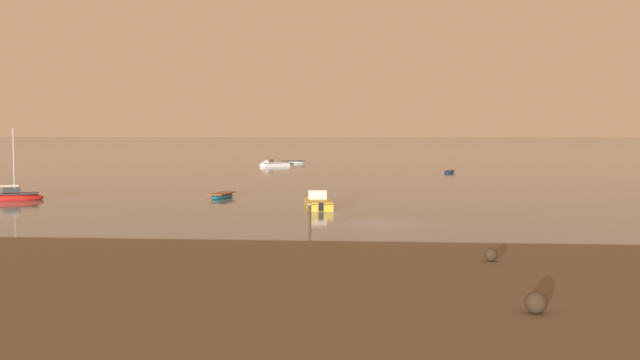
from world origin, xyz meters
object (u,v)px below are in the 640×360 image
Objects in this scene: rowboat_moored_0 at (222,196)px; motorboat_moored_1 at (271,165)px; motorboat_moored_3 at (317,204)px; mooring_post_near at (310,218)px; sailboat_moored_0 at (8,197)px; rowboat_moored_3 at (449,172)px; rowboat_moored_1 at (293,162)px.

rowboat_moored_0 is 55.27m from motorboat_moored_1.
motorboat_moored_1 reaches higher than rowboat_moored_0.
mooring_post_near is (0.84, -14.32, 0.51)m from motorboat_moored_3.
sailboat_moored_0 reaches higher than mooring_post_near.
rowboat_moored_3 is (22.37, 39.43, -0.04)m from rowboat_moored_0.
motorboat_moored_3 is (26.30, -3.55, 0.03)m from sailboat_moored_0.
sailboat_moored_0 reaches higher than motorboat_moored_1.
motorboat_moored_3 reaches higher than rowboat_moored_3.
sailboat_moored_0 is at bearing 44.28° from motorboat_moored_1.
rowboat_moored_1 is 72.61m from motorboat_moored_3.
sailboat_moored_0 is 26.53m from motorboat_moored_3.
mooring_post_near is at bearing 173.59° from motorboat_moored_3.
rowboat_moored_0 is 2.11× the size of mooring_post_near.
rowboat_moored_1 is 34.46m from rowboat_moored_3.
rowboat_moored_0 is 0.86× the size of rowboat_moored_1.
rowboat_moored_3 is at bearing -25.60° from motorboat_moored_3.
rowboat_moored_0 is 0.79× the size of motorboat_moored_1.
rowboat_moored_0 is 0.74× the size of motorboat_moored_3.
motorboat_moored_3 reaches higher than motorboat_moored_1.
motorboat_moored_1 is 2.67× the size of mooring_post_near.
motorboat_moored_3 is (12.88, -62.75, 0.07)m from motorboat_moored_1.
motorboat_moored_3 is (-13.36, -47.05, 0.17)m from rowboat_moored_3.
rowboat_moored_1 reaches higher than rowboat_moored_0.
sailboat_moored_0 is 1.24× the size of motorboat_moored_1.
rowboat_moored_3 is 1.69× the size of mooring_post_near.
rowboat_moored_1 is 9.38m from motorboat_moored_1.
motorboat_moored_3 is at bearing 77.66° from rowboat_moored_1.
motorboat_moored_3 reaches higher than rowboat_moored_0.
sailboat_moored_0 is 32.49m from mooring_post_near.
motorboat_moored_1 is (-2.31, -9.09, 0.04)m from rowboat_moored_1.
mooring_post_near is (-12.53, -61.37, 0.68)m from rowboat_moored_3.
motorboat_moored_3 is at bearing 93.34° from mooring_post_near.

